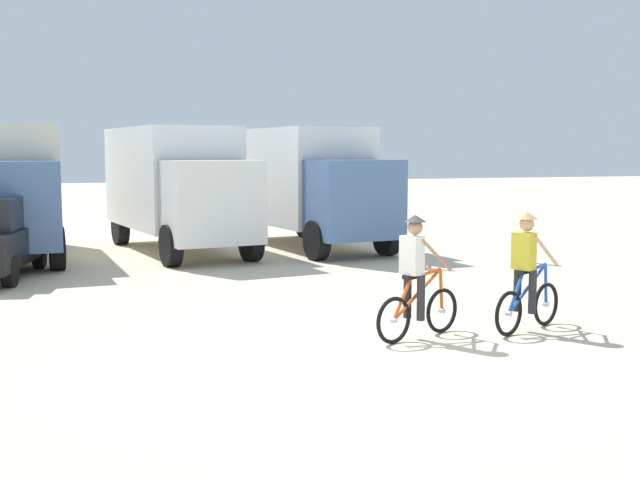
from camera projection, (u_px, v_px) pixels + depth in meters
ground_plane at (377, 357)px, 10.64m from camera, size 120.00×120.00×0.00m
box_truck_cream_rv at (5, 184)px, 20.28m from camera, size 2.81×6.89×3.35m
box_truck_avon_van at (177, 182)px, 21.57m from camera, size 3.38×7.03×3.35m
box_truck_white_box at (307, 181)px, 22.66m from camera, size 3.27×7.01×3.35m
cyclist_orange_shirt at (416, 282)px, 11.60m from camera, size 1.61×0.80×1.82m
cyclist_cowboy_hat at (527, 276)px, 12.08m from camera, size 1.58×0.85×1.82m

